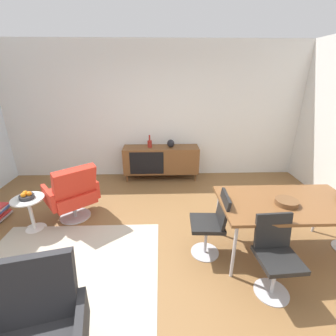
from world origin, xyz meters
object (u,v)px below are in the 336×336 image
(wooden_bowl_on_table, at_px, (287,202))
(dining_chair_near_window, at_px, (212,222))
(sideboard, at_px, (161,159))
(side_table_round, at_px, (30,210))
(armchair_black_shell, at_px, (33,332))
(dining_chair_front_left, at_px, (276,254))
(fruit_bowl, at_px, (27,196))
(lounge_chair_red, at_px, (73,193))
(vase_cobalt, at_px, (171,143))
(vase_sculptural_dark, at_px, (150,143))
(dining_table, at_px, (287,205))

(wooden_bowl_on_table, relative_size, dining_chair_near_window, 0.30)
(sideboard, height_order, side_table_round, sideboard)
(armchair_black_shell, bearing_deg, sideboard, 75.83)
(wooden_bowl_on_table, relative_size, dining_chair_front_left, 0.30)
(sideboard, xyz_separation_m, wooden_bowl_on_table, (1.46, -2.42, 0.33))
(fruit_bowl, bearing_deg, lounge_chair_red, 25.18)
(dining_chair_near_window, xyz_separation_m, lounge_chair_red, (-1.98, 0.84, -0.00))
(vase_cobalt, distance_m, lounge_chair_red, 2.22)
(vase_sculptural_dark, bearing_deg, dining_table, -53.65)
(dining_chair_front_left, height_order, lounge_chair_red, lounge_chair_red)
(dining_table, distance_m, dining_chair_front_left, 0.70)
(sideboard, height_order, lounge_chair_red, lounge_chair_red)
(sideboard, bearing_deg, lounge_chair_red, -131.76)
(side_table_round, bearing_deg, vase_cobalt, 40.14)
(dining_chair_front_left, bearing_deg, sideboard, 111.54)
(dining_table, xyz_separation_m, dining_chair_near_window, (-0.89, -0.00, -0.23))
(side_table_round, xyz_separation_m, fruit_bowl, (-0.00, 0.00, 0.24))
(wooden_bowl_on_table, relative_size, side_table_round, 0.50)
(armchair_black_shell, height_order, side_table_round, armchair_black_shell)
(dining_chair_near_window, distance_m, lounge_chair_red, 2.15)
(dining_chair_near_window, relative_size, side_table_round, 1.65)
(sideboard, bearing_deg, armchair_black_shell, -104.17)
(lounge_chair_red, distance_m, fruit_bowl, 0.61)
(dining_chair_near_window, xyz_separation_m, side_table_round, (-2.53, 0.58, -0.15))
(side_table_round, bearing_deg, vase_sculptural_dark, 46.85)
(dining_chair_near_window, bearing_deg, lounge_chair_red, 157.06)
(vase_cobalt, relative_size, side_table_round, 0.31)
(lounge_chair_red, relative_size, armchair_black_shell, 1.00)
(dining_table, relative_size, dining_chair_near_window, 1.87)
(vase_sculptural_dark, xyz_separation_m, fruit_bowl, (-1.68, -1.79, -0.24))
(vase_cobalt, xyz_separation_m, dining_chair_front_left, (0.94, -2.92, -0.33))
(wooden_bowl_on_table, xyz_separation_m, armchair_black_shell, (-2.38, -1.21, -0.30))
(wooden_bowl_on_table, bearing_deg, dining_chair_front_left, -121.88)
(dining_table, bearing_deg, side_table_round, 170.38)
(armchair_black_shell, bearing_deg, side_table_round, 118.20)
(dining_table, distance_m, lounge_chair_red, 3.00)
(sideboard, height_order, fruit_bowl, sideboard)
(armchair_black_shell, relative_size, side_table_round, 1.82)
(side_table_round, height_order, fruit_bowl, fruit_bowl)
(sideboard, xyz_separation_m, lounge_chair_red, (-1.36, -1.53, 0.03))
(side_table_round, bearing_deg, armchair_black_shell, -61.80)
(dining_table, relative_size, dining_chair_front_left, 1.87)
(dining_chair_front_left, distance_m, side_table_round, 3.27)
(sideboard, xyz_separation_m, armchair_black_shell, (-0.92, -3.63, 0.03))
(sideboard, xyz_separation_m, vase_cobalt, (0.21, 0.00, 0.36))
(fruit_bowl, bearing_deg, dining_chair_near_window, -12.98)
(side_table_round, bearing_deg, sideboard, 43.08)
(dining_chair_near_window, distance_m, fruit_bowl, 2.59)
(wooden_bowl_on_table, relative_size, lounge_chair_red, 0.27)
(dining_chair_near_window, relative_size, armchair_black_shell, 0.90)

